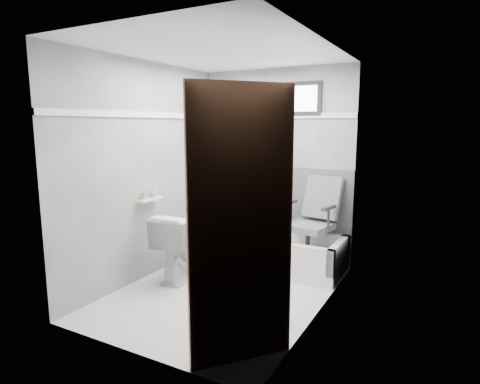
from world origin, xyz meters
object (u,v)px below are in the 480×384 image
Objects in this scene: bathtub at (280,251)px; soap_bottle_b at (152,193)px; office_chair at (308,220)px; door at (255,244)px; soap_bottle_a at (144,194)px; toilet at (182,246)px.

bathtub is 1.65m from soap_bottle_b.
office_chair reaches higher than bathtub.
soap_bottle_b is at bearing 145.66° from door.
door reaches higher than soap_bottle_a.
toilet is 6.93× the size of soap_bottle_a.
toilet is at bearing 15.76° from soap_bottle_b.
office_chair reaches higher than soap_bottle_b.
soap_bottle_a reaches higher than bathtub.
toilet is 0.71m from soap_bottle_a.
soap_bottle_a is (-1.92, 1.17, -0.03)m from door.
door is (0.42, -2.26, 0.38)m from office_chair.
soap_bottle_a is at bearing 28.62° from toilet.
office_chair is at bearing 35.95° from soap_bottle_a.
door is at bearing -31.39° from soap_bottle_a.
office_chair is at bearing 32.29° from soap_bottle_b.
soap_bottle_b is at bearing -137.03° from office_chair.
door is at bearing -71.25° from bathtub.
office_chair reaches higher than soap_bottle_a.
bathtub is 0.53m from office_chair.
office_chair is at bearing 8.60° from bathtub.
bathtub is 13.67× the size of soap_bottle_a.
door is 18.22× the size of soap_bottle_a.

